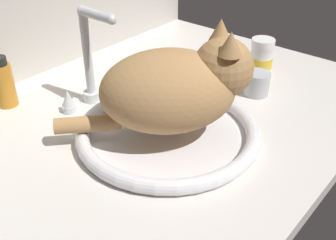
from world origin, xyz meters
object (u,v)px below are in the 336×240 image
at_px(sink_basin, 168,131).
at_px(pill_bottle, 261,58).
at_px(amber_bottle, 4,83).
at_px(toothbrush, 207,76).
at_px(cat, 179,87).
at_px(faucet, 91,66).
at_px(metal_jar, 257,83).

distance_m(sink_basin, pill_bottle, 0.39).
xyz_separation_m(amber_bottle, toothbrush, (0.41, -0.27, -0.05)).
relative_size(sink_basin, cat, 1.10).
distance_m(pill_bottle, amber_bottle, 0.64).
bearing_deg(faucet, pill_bottle, -29.28).
xyz_separation_m(faucet, pill_bottle, (0.39, -0.22, -0.05)).
relative_size(amber_bottle, toothbrush, 0.62).
bearing_deg(metal_jar, toothbrush, 92.23).
xyz_separation_m(faucet, cat, (0.02, -0.24, 0.02)).
bearing_deg(sink_basin, toothbrush, 19.56).
height_order(faucet, amber_bottle, faucet).
relative_size(amber_bottle, metal_jar, 1.91).
xyz_separation_m(sink_basin, amber_bottle, (-0.14, 0.37, 0.04)).
xyz_separation_m(sink_basin, pill_bottle, (0.39, 0.01, 0.03)).
bearing_deg(faucet, amber_bottle, 134.20).
distance_m(faucet, cat, 0.24).
bearing_deg(pill_bottle, sink_basin, -178.91).
relative_size(cat, metal_jar, 5.49).
relative_size(sink_basin, pill_bottle, 3.96).
xyz_separation_m(amber_bottle, metal_jar, (0.41, -0.41, -0.03)).
relative_size(sink_basin, toothbrush, 1.94).
bearing_deg(sink_basin, cat, -41.47).
bearing_deg(metal_jar, sink_basin, 170.89).
bearing_deg(metal_jar, cat, 173.44).
bearing_deg(metal_jar, faucet, 135.81).
relative_size(cat, toothbrush, 1.77).
relative_size(faucet, pill_bottle, 2.39).
bearing_deg(amber_bottle, faucet, -45.80).
bearing_deg(cat, amber_bottle, 112.12).
height_order(cat, toothbrush, cat).
xyz_separation_m(cat, amber_bottle, (-0.15, 0.38, -0.06)).
distance_m(amber_bottle, toothbrush, 0.49).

